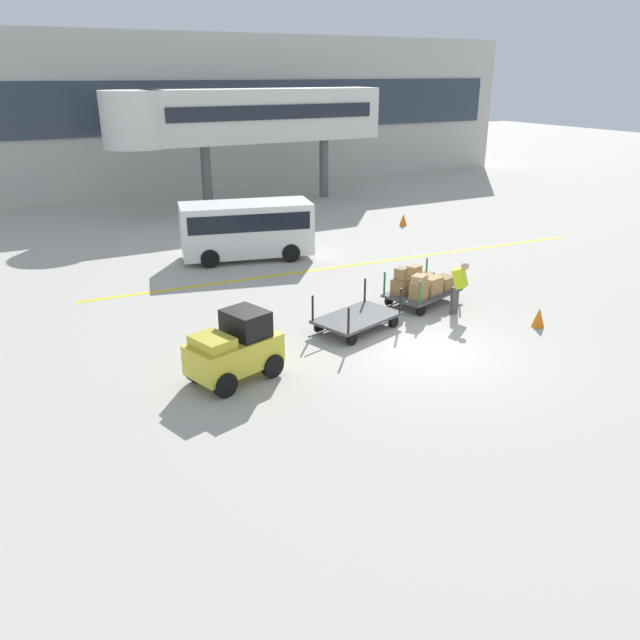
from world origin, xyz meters
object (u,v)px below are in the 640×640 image
(baggage_tug, at_px, (235,348))
(baggage_cart_lead, at_px, (357,318))
(baggage_cart_middle, at_px, (422,286))
(safety_cone_near, at_px, (403,220))
(safety_cone_far, at_px, (539,317))
(shuttle_van, at_px, (246,226))
(baggage_handler, at_px, (458,285))

(baggage_tug, relative_size, baggage_cart_lead, 0.76)
(baggage_tug, distance_m, baggage_cart_middle, 7.11)
(baggage_cart_middle, bearing_deg, baggage_cart_lead, -163.09)
(safety_cone_near, bearing_deg, safety_cone_far, -108.40)
(safety_cone_far, bearing_deg, baggage_tug, 173.33)
(baggage_cart_lead, height_order, safety_cone_far, baggage_cart_lead)
(baggage_cart_lead, bearing_deg, safety_cone_near, 48.96)
(shuttle_van, height_order, safety_cone_near, shuttle_van)
(baggage_tug, distance_m, baggage_handler, 7.29)
(baggage_cart_middle, relative_size, shuttle_van, 0.60)
(baggage_cart_middle, bearing_deg, safety_cone_far, -60.50)
(baggage_cart_middle, xyz_separation_m, baggage_handler, (0.43, -1.15, 0.29))
(baggage_cart_middle, bearing_deg, baggage_tug, -163.15)
(baggage_handler, bearing_deg, baggage_cart_middle, 110.48)
(shuttle_van, bearing_deg, safety_cone_far, -66.84)
(baggage_cart_lead, xyz_separation_m, baggage_handler, (3.25, -0.29, 0.52))
(baggage_tug, bearing_deg, shuttle_van, 66.16)
(baggage_tug, distance_m, safety_cone_far, 8.60)
(safety_cone_far, bearing_deg, baggage_handler, 124.29)
(baggage_handler, height_order, safety_cone_far, baggage_handler)
(baggage_tug, bearing_deg, baggage_handler, 7.16)
(baggage_tug, bearing_deg, baggage_cart_middle, 16.85)
(baggage_handler, height_order, safety_cone_near, baggage_handler)
(baggage_tug, distance_m, safety_cone_near, 16.69)
(baggage_handler, relative_size, shuttle_van, 0.31)
(baggage_tug, xyz_separation_m, safety_cone_near, (12.53, 11.02, -0.48))
(baggage_handler, bearing_deg, shuttle_van, 110.31)
(shuttle_van, bearing_deg, baggage_cart_lead, -90.97)
(safety_cone_near, bearing_deg, baggage_handler, -117.65)
(baggage_cart_lead, bearing_deg, baggage_handler, -5.17)
(baggage_handler, relative_size, safety_cone_far, 2.84)
(baggage_handler, bearing_deg, baggage_tug, -172.84)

